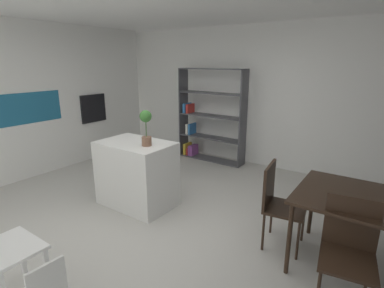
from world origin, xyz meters
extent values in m
plane|color=beige|center=(0.00, 0.00, 0.00)|extent=(9.90, 9.90, 0.00)
cube|color=white|center=(0.00, 2.82, 1.34)|extent=(7.19, 0.06, 2.68)
cube|color=white|center=(-3.20, 0.00, 1.34)|extent=(0.67, 5.14, 2.68)
cube|color=#1E6084|center=(-2.86, -0.06, 1.23)|extent=(0.01, 1.13, 0.53)
cube|color=black|center=(-2.84, 1.23, 1.06)|extent=(0.04, 0.58, 0.57)
cylinder|color=#B7BABC|center=(-2.88, 1.23, 1.30)|extent=(0.02, 0.46, 0.02)
cube|color=white|center=(-0.57, 0.18, 0.46)|extent=(1.03, 0.69, 0.92)
cylinder|color=brown|center=(-0.33, 0.15, 0.98)|extent=(0.13, 0.13, 0.12)
cylinder|color=#476633|center=(-0.33, 0.15, 1.15)|extent=(0.01, 0.01, 0.22)
sphere|color=#356C2C|center=(-0.33, 0.15, 1.32)|extent=(0.16, 0.16, 0.16)
cube|color=#4C4C51|center=(-1.46, 2.50, 0.94)|extent=(0.02, 0.31, 1.87)
cube|color=#4C4C51|center=(-0.05, 2.50, 0.94)|extent=(0.02, 0.31, 1.87)
cube|color=#4C4C51|center=(-0.75, 2.50, 1.86)|extent=(1.43, 0.31, 0.02)
cube|color=#4C4C51|center=(-0.75, 2.50, 0.01)|extent=(1.43, 0.31, 0.02)
cube|color=#4C4C51|center=(-0.75, 2.50, 0.48)|extent=(1.39, 0.31, 0.02)
cube|color=#4C4C51|center=(-0.75, 2.50, 0.94)|extent=(1.39, 0.31, 0.02)
cube|color=#4C4C51|center=(-0.75, 2.50, 1.39)|extent=(1.39, 0.31, 0.02)
cube|color=gold|center=(-1.36, 2.50, 0.14)|extent=(0.06, 0.25, 0.24)
cube|color=red|center=(-1.29, 2.50, 0.10)|extent=(0.03, 0.25, 0.16)
cube|color=#8E4793|center=(-1.24, 2.50, 0.13)|extent=(0.04, 0.25, 0.22)
cube|color=#8E4793|center=(-1.18, 2.50, 0.13)|extent=(0.06, 0.25, 0.22)
cube|color=silver|center=(-1.29, 2.50, 0.60)|extent=(0.05, 0.25, 0.22)
cube|color=#2D6BAD|center=(-1.23, 2.50, 0.60)|extent=(0.04, 0.25, 0.23)
cube|color=#2D6BAD|center=(-1.36, 2.50, 1.05)|extent=(0.06, 0.25, 0.20)
cube|color=red|center=(-1.28, 2.50, 1.04)|extent=(0.05, 0.25, 0.19)
cube|color=white|center=(-0.15, -1.72, 0.51)|extent=(0.53, 0.43, 0.02)
cube|color=white|center=(-0.37, -1.55, 0.25)|extent=(0.04, 0.04, 0.49)
cube|color=white|center=(0.08, -1.55, 0.25)|extent=(0.04, 0.04, 0.49)
cube|color=silver|center=(0.43, -1.73, 0.46)|extent=(0.04, 0.28, 0.30)
cube|color=black|center=(2.18, 0.38, 0.76)|extent=(1.15, 0.97, 0.03)
cylinder|color=black|center=(1.67, -0.05, 0.37)|extent=(0.04, 0.04, 0.75)
cylinder|color=black|center=(1.67, 0.80, 0.37)|extent=(0.04, 0.04, 0.75)
cube|color=black|center=(2.18, -0.23, 0.46)|extent=(0.48, 0.50, 0.03)
cube|color=black|center=(2.15, -0.02, 0.70)|extent=(0.42, 0.09, 0.46)
cylinder|color=black|center=(1.98, -0.06, 0.22)|extent=(0.03, 0.03, 0.45)
cylinder|color=black|center=(2.33, -0.01, 0.22)|extent=(0.03, 0.03, 0.45)
cube|color=black|center=(1.49, 0.38, 0.45)|extent=(0.47, 0.49, 0.03)
cube|color=black|center=(1.30, 0.35, 0.70)|extent=(0.09, 0.44, 0.47)
cylinder|color=black|center=(1.69, 0.21, 0.22)|extent=(0.03, 0.03, 0.44)
cylinder|color=black|center=(1.64, 0.59, 0.22)|extent=(0.03, 0.03, 0.44)
cylinder|color=black|center=(1.34, 0.16, 0.22)|extent=(0.03, 0.03, 0.44)
cylinder|color=black|center=(1.29, 0.54, 0.22)|extent=(0.03, 0.03, 0.44)
camera|label=1|loc=(2.32, -2.59, 2.00)|focal=27.65mm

